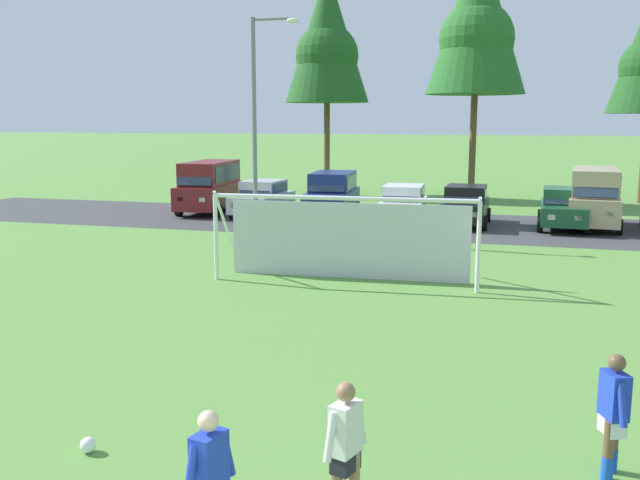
% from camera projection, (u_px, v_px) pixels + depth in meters
% --- Properties ---
extents(ground_plane, '(400.00, 400.00, 0.00)m').
position_uv_depth(ground_plane, '(414.00, 284.00, 19.44)').
color(ground_plane, '#598C3D').
extents(parking_lot_strip, '(52.00, 8.40, 0.01)m').
position_uv_depth(parking_lot_strip, '(451.00, 226.00, 30.10)').
color(parking_lot_strip, '#3D3D3F').
rests_on(parking_lot_strip, ground).
extents(soccer_ball, '(0.22, 0.22, 0.22)m').
position_uv_depth(soccer_ball, '(88.00, 445.00, 9.56)').
color(soccer_ball, white).
rests_on(soccer_ball, ground).
extents(soccer_goal, '(7.52, 2.39, 2.57)m').
position_uv_depth(soccer_goal, '(347.00, 235.00, 19.76)').
color(soccer_goal, white).
rests_on(soccer_goal, ground).
extents(player_midfield_center, '(0.37, 0.74, 1.64)m').
position_uv_depth(player_midfield_center, '(613.00, 416.00, 8.81)').
color(player_midfield_center, brown).
rests_on(player_midfield_center, ground).
extents(player_winger_left, '(0.39, 0.69, 1.64)m').
position_uv_depth(player_winger_left, '(345.00, 451.00, 7.88)').
color(player_winger_left, '#936B4C').
rests_on(player_winger_left, ground).
extents(parked_car_slot_far_left, '(2.48, 4.94, 2.52)m').
position_uv_depth(parked_car_slot_far_left, '(209.00, 186.00, 34.17)').
color(parked_car_slot_far_left, maroon).
rests_on(parked_car_slot_far_left, ground).
extents(parked_car_slot_left, '(2.18, 4.27, 1.72)m').
position_uv_depth(parked_car_slot_left, '(263.00, 198.00, 32.78)').
color(parked_car_slot_left, '#B2B2BC').
rests_on(parked_car_slot_left, ground).
extents(parked_car_slot_center_left, '(2.37, 4.72, 2.16)m').
position_uv_depth(parked_car_slot_center_left, '(332.00, 195.00, 32.02)').
color(parked_car_slot_center_left, navy).
rests_on(parked_car_slot_center_left, ground).
extents(parked_car_slot_center, '(2.19, 4.28, 1.72)m').
position_uv_depth(parked_car_slot_center, '(403.00, 205.00, 30.34)').
color(parked_car_slot_center, silver).
rests_on(parked_car_slot_center, ground).
extents(parked_car_slot_center_right, '(2.09, 4.23, 1.72)m').
position_uv_depth(parked_car_slot_center_right, '(465.00, 205.00, 30.12)').
color(parked_car_slot_center_right, black).
rests_on(parked_car_slot_center_right, ground).
extents(parked_car_slot_right, '(2.14, 4.25, 1.72)m').
position_uv_depth(parked_car_slot_right, '(563.00, 208.00, 29.13)').
color(parked_car_slot_right, '#194C2D').
rests_on(parked_car_slot_right, ground).
extents(parked_car_slot_far_right, '(2.46, 4.93, 2.52)m').
position_uv_depth(parked_car_slot_far_right, '(594.00, 197.00, 29.25)').
color(parked_car_slot_far_right, tan).
rests_on(parked_car_slot_far_right, ground).
extents(tree_left_edge, '(5.02, 5.02, 13.38)m').
position_uv_depth(tree_left_edge, '(327.00, 40.00, 41.13)').
color(tree_left_edge, brown).
rests_on(tree_left_edge, ground).
extents(tree_mid_left, '(5.31, 5.31, 14.17)m').
position_uv_depth(tree_mid_left, '(477.00, 20.00, 36.80)').
color(tree_mid_left, brown).
rests_on(tree_mid_left, ground).
extents(street_lamp, '(2.00, 0.32, 8.38)m').
position_uv_depth(street_lamp, '(258.00, 125.00, 26.90)').
color(street_lamp, slate).
rests_on(street_lamp, ground).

